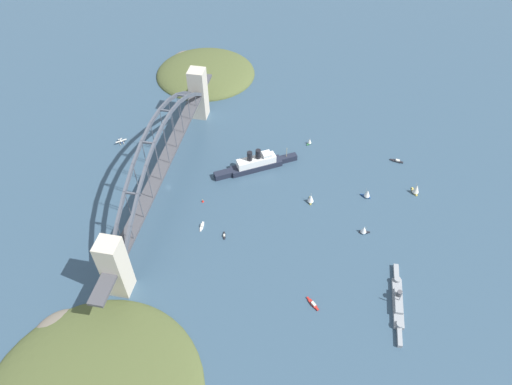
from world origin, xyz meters
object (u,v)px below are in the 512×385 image
object	(u,v)px
small_boat_5	(367,194)
small_boat_4	(310,141)
seaplane_taxiing_near_bridge	(121,141)
channel_marker_buoy	(203,201)
small_boat_3	(364,230)
naval_cruiser	(398,302)
small_boat_8	(202,226)
harbor_arch_bridge	(164,162)
small_boat_1	(416,189)
ocean_liner	(256,164)
small_boat_6	(311,198)
small_boat_7	(397,161)
small_boat_2	(224,235)
small_boat_0	(313,304)

from	to	relation	value
small_boat_5	small_boat_4	bearing A→B (deg)	-137.16
seaplane_taxiing_near_bridge	channel_marker_buoy	size ratio (longest dim) A/B	3.33
small_boat_3	channel_marker_buoy	world-z (taller)	small_boat_3
naval_cruiser	small_boat_8	world-z (taller)	naval_cruiser
small_boat_3	naval_cruiser	bearing A→B (deg)	23.11
harbor_arch_bridge	small_boat_3	world-z (taller)	harbor_arch_bridge
seaplane_taxiing_near_bridge	small_boat_1	bearing A→B (deg)	86.92
ocean_liner	small_boat_5	xyz separation A→B (m)	(16.95, 100.39, -1.89)
naval_cruiser	channel_marker_buoy	bearing A→B (deg)	-113.07
small_boat_6	small_boat_8	xyz separation A→B (m)	(43.75, -83.59, -3.82)
small_boat_4	small_boat_8	distance (m)	140.79
small_boat_3	ocean_liner	bearing A→B (deg)	-120.06
harbor_arch_bridge	small_boat_7	bearing A→B (deg)	109.82
small_boat_5	seaplane_taxiing_near_bridge	bearing A→B (deg)	-96.68
small_boat_2	small_boat_7	bearing A→B (deg)	130.33
channel_marker_buoy	small_boat_5	bearing A→B (deg)	103.22
small_boat_1	ocean_liner	bearing A→B (deg)	-91.73
small_boat_0	small_boat_7	bearing A→B (deg)	159.70
naval_cruiser	channel_marker_buoy	world-z (taller)	naval_cruiser
small_boat_1	small_boat_6	distance (m)	92.39
small_boat_0	small_boat_6	xyz separation A→B (m)	(-97.81, -12.56, 3.70)
small_boat_4	small_boat_2	bearing A→B (deg)	-23.26
ocean_liner	small_boat_0	size ratio (longest dim) A/B	7.17
ocean_liner	small_boat_2	bearing A→B (deg)	-6.87
naval_cruiser	small_boat_0	size ratio (longest dim) A/B	6.65
ocean_liner	seaplane_taxiing_near_bridge	bearing A→B (deg)	-94.49
seaplane_taxiing_near_bridge	small_boat_0	world-z (taller)	seaplane_taxiing_near_bridge
small_boat_2	small_boat_3	world-z (taller)	small_boat_3
small_boat_3	harbor_arch_bridge	bearing A→B (deg)	-96.67
small_boat_0	small_boat_3	world-z (taller)	small_boat_3
ocean_liner	small_boat_8	distance (m)	81.82
small_boat_0	small_boat_2	distance (m)	89.87
small_boat_5	small_boat_1	bearing A→B (deg)	107.07
ocean_liner	small_boat_0	distance (m)	145.91
small_boat_0	small_boat_3	size ratio (longest dim) A/B	1.12
ocean_liner	seaplane_taxiing_near_bridge	distance (m)	135.04
ocean_liner	small_boat_5	distance (m)	101.83
ocean_liner	channel_marker_buoy	distance (m)	61.60
ocean_liner	seaplane_taxiing_near_bridge	xyz separation A→B (m)	(-10.56, -134.56, -4.04)
ocean_liner	naval_cruiser	world-z (taller)	ocean_liner
naval_cruiser	small_boat_4	xyz separation A→B (m)	(-161.72, -80.73, 0.68)
small_boat_0	small_boat_4	xyz separation A→B (m)	(-173.68, -21.96, 2.37)
seaplane_taxiing_near_bridge	small_boat_2	distance (m)	155.28
ocean_liner	small_boat_7	world-z (taller)	ocean_liner
small_boat_7	small_boat_0	bearing A→B (deg)	-20.30
naval_cruiser	small_boat_7	size ratio (longest dim) A/B	5.39
small_boat_1	naval_cruiser	bearing A→B (deg)	-8.38
small_boat_2	channel_marker_buoy	size ratio (longest dim) A/B	2.73
harbor_arch_bridge	ocean_liner	size ratio (longest dim) A/B	3.86
ocean_liner	small_boat_8	size ratio (longest dim) A/B	6.98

